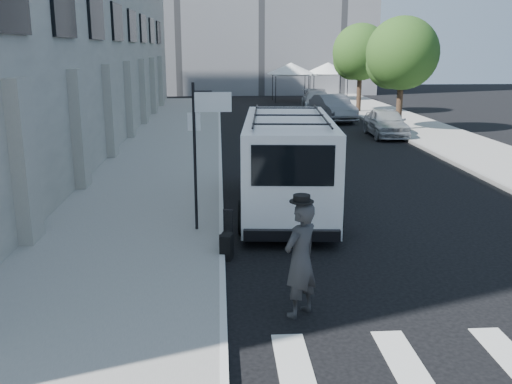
{
  "coord_description": "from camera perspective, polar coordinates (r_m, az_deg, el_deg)",
  "views": [
    {
      "loc": [
        -2.01,
        -10.04,
        4.42
      ],
      "look_at": [
        -1.22,
        2.21,
        1.3
      ],
      "focal_mm": 40.0,
      "sensor_mm": 36.0,
      "label": 1
    }
  ],
  "objects": [
    {
      "name": "ground",
      "position": [
        11.16,
        7.11,
        -9.2
      ],
      "size": [
        120.0,
        120.0,
        0.0
      ],
      "primitive_type": "plane",
      "color": "black",
      "rests_on": "ground"
    },
    {
      "name": "sidewalk_left",
      "position": [
        26.5,
        -8.51,
        4.66
      ],
      "size": [
        4.5,
        48.0,
        0.15
      ],
      "primitive_type": "cube",
      "color": "gray",
      "rests_on": "ground"
    },
    {
      "name": "sidewalk_right",
      "position": [
        32.29,
        16.38,
        5.95
      ],
      "size": [
        4.0,
        56.0,
        0.15
      ],
      "primitive_type": "cube",
      "color": "gray",
      "rests_on": "ground"
    },
    {
      "name": "building_left",
      "position": [
        29.65,
        -23.33,
        16.21
      ],
      "size": [
        10.0,
        44.0,
        12.0
      ],
      "primitive_type": "cube",
      "color": "gray",
      "rests_on": "ground"
    },
    {
      "name": "sign_pole",
      "position": [
        13.37,
        -5.2,
        6.6
      ],
      "size": [
        1.03,
        0.07,
        3.5
      ],
      "color": "black",
      "rests_on": "sidewalk_left"
    },
    {
      "name": "tree_near",
      "position": [
        31.66,
        14.16,
        13.03
      ],
      "size": [
        3.8,
        3.83,
        6.03
      ],
      "color": "black",
      "rests_on": "ground"
    },
    {
      "name": "tree_far",
      "position": [
        40.34,
        10.23,
        13.41
      ],
      "size": [
        3.8,
        3.83,
        6.03
      ],
      "color": "black",
      "rests_on": "ground"
    },
    {
      "name": "tent_left",
      "position": [
        48.45,
        3.52,
        12.21
      ],
      "size": [
        4.0,
        4.0,
        3.2
      ],
      "color": "black",
      "rests_on": "ground"
    },
    {
      "name": "tent_right",
      "position": [
        49.44,
        7.21,
        12.17
      ],
      "size": [
        4.0,
        4.0,
        3.2
      ],
      "color": "black",
      "rests_on": "ground"
    },
    {
      "name": "businessman",
      "position": [
        9.57,
        4.46,
        -6.76
      ],
      "size": [
        0.85,
        0.84,
        1.99
      ],
      "primitive_type": "imported",
      "rotation": [
        0.0,
        0.0,
        3.9
      ],
      "color": "#313133",
      "rests_on": "ground"
    },
    {
      "name": "briefcase",
      "position": [
        12.77,
        -2.98,
        -5.2
      ],
      "size": [
        0.32,
        0.44,
        0.34
      ],
      "primitive_type": "cube",
      "rotation": [
        0.0,
        0.0,
        0.5
      ],
      "color": "black",
      "rests_on": "ground"
    },
    {
      "name": "suitcase",
      "position": [
        12.3,
        -2.96,
        -5.42
      ],
      "size": [
        0.32,
        0.42,
        1.05
      ],
      "rotation": [
        0.0,
        0.0,
        -0.23
      ],
      "color": "black",
      "rests_on": "ground"
    },
    {
      "name": "cargo_van",
      "position": [
        15.75,
        3.17,
        2.93
      ],
      "size": [
        2.9,
        7.1,
        2.59
      ],
      "rotation": [
        0.0,
        0.0,
        -0.09
      ],
      "color": "white",
      "rests_on": "ground"
    },
    {
      "name": "parked_car_a",
      "position": [
        29.89,
        12.89,
        6.8
      ],
      "size": [
        1.91,
        4.34,
        1.45
      ],
      "primitive_type": "imported",
      "rotation": [
        0.0,
        0.0,
        -0.05
      ],
      "color": "#AAAEB3",
      "rests_on": "ground"
    },
    {
      "name": "parked_car_b",
      "position": [
        35.91,
        7.67,
        8.35
      ],
      "size": [
        2.34,
        5.05,
        1.6
      ],
      "primitive_type": "imported",
      "rotation": [
        0.0,
        0.0,
        0.13
      ],
      "color": "slate",
      "rests_on": "ground"
    },
    {
      "name": "parked_car_c",
      "position": [
        41.61,
        6.1,
        9.08
      ],
      "size": [
        2.35,
        5.11,
        1.45
      ],
      "primitive_type": "imported",
      "rotation": [
        0.0,
        0.0,
        -0.07
      ],
      "color": "#A5A8AD",
      "rests_on": "ground"
    }
  ]
}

